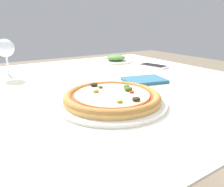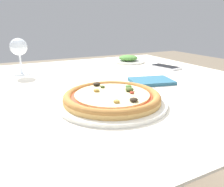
# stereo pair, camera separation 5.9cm
# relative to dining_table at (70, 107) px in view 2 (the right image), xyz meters

# --- Properties ---
(dining_table) EXTENTS (1.40, 1.07, 0.70)m
(dining_table) POSITION_rel_dining_table_xyz_m (0.00, 0.00, 0.00)
(dining_table) COLOR #997047
(dining_table) RESTS_ON ground_plane
(pizza_plate) EXTENTS (0.30, 0.30, 0.04)m
(pizza_plate) POSITION_rel_dining_table_xyz_m (0.06, -0.21, 0.09)
(pizza_plate) COLOR white
(pizza_plate) RESTS_ON dining_table
(wine_glass_far_left) EXTENTS (0.08, 0.08, 0.15)m
(wine_glass_far_left) POSITION_rel_dining_table_xyz_m (-0.13, 0.28, 0.18)
(wine_glass_far_left) COLOR silver
(wine_glass_far_left) RESTS_ON dining_table
(cell_phone) EXTENTS (0.10, 0.16, 0.01)m
(cell_phone) POSITION_rel_dining_table_xyz_m (0.51, 0.11, 0.08)
(cell_phone) COLOR white
(cell_phone) RESTS_ON dining_table
(side_plate) EXTENTS (0.18, 0.18, 0.04)m
(side_plate) POSITION_rel_dining_table_xyz_m (0.43, 0.33, 0.09)
(side_plate) COLOR white
(side_plate) RESTS_ON dining_table
(napkin_folded) EXTENTS (0.17, 0.14, 0.01)m
(napkin_folded) POSITION_rel_dining_table_xyz_m (0.29, -0.08, 0.08)
(napkin_folded) COLOR #2D607A
(napkin_folded) RESTS_ON dining_table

